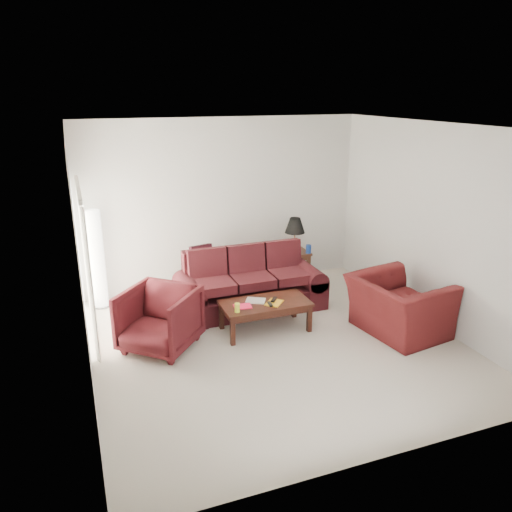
% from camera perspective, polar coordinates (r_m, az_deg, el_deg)
% --- Properties ---
extents(floor, '(5.00, 5.00, 0.00)m').
position_cam_1_polar(floor, '(7.19, 2.40, -9.99)').
color(floor, beige).
rests_on(floor, ground).
extents(blinds, '(0.10, 2.00, 2.16)m').
position_cam_1_polar(blinds, '(7.49, -18.88, -0.80)').
color(blinds, silver).
rests_on(blinds, ground).
extents(sofa, '(2.40, 1.08, 0.97)m').
position_cam_1_polar(sofa, '(8.08, -0.65, -2.89)').
color(sofa, black).
rests_on(sofa, ground).
extents(throw_pillow, '(0.42, 0.27, 0.40)m').
position_cam_1_polar(throw_pillow, '(8.57, -6.22, -0.02)').
color(throw_pillow, black).
rests_on(throw_pillow, sofa).
extents(end_table, '(0.57, 0.57, 0.60)m').
position_cam_1_polar(end_table, '(9.32, 4.15, -1.19)').
color(end_table, brown).
rests_on(end_table, ground).
extents(table_lamp, '(0.46, 0.46, 0.62)m').
position_cam_1_polar(table_lamp, '(9.18, 4.45, 2.49)').
color(table_lamp, '#BD803B').
rests_on(table_lamp, end_table).
extents(clock, '(0.16, 0.08, 0.15)m').
position_cam_1_polar(clock, '(9.06, 3.63, 0.75)').
color(clock, '#B6B7BA').
rests_on(clock, end_table).
extents(blue_canister, '(0.11, 0.11, 0.15)m').
position_cam_1_polar(blue_canister, '(9.11, 6.02, 0.80)').
color(blue_canister, navy).
rests_on(blue_canister, end_table).
extents(picture_frame, '(0.16, 0.18, 0.05)m').
position_cam_1_polar(picture_frame, '(9.35, 2.92, 1.32)').
color(picture_frame, silver).
rests_on(picture_frame, end_table).
extents(floor_lamp, '(0.32, 0.32, 1.66)m').
position_cam_1_polar(floor_lamp, '(8.43, -17.70, -0.37)').
color(floor_lamp, white).
rests_on(floor_lamp, ground).
extents(armchair_left, '(1.33, 1.33, 0.87)m').
position_cam_1_polar(armchair_left, '(7.02, -10.99, -7.12)').
color(armchair_left, '#3D0E12').
rests_on(armchair_left, ground).
extents(armchair_right, '(1.31, 1.44, 0.84)m').
position_cam_1_polar(armchair_right, '(7.62, 15.97, -5.53)').
color(armchair_right, '#430F11').
rests_on(armchair_right, ground).
extents(coffee_table, '(1.42, 0.95, 0.46)m').
position_cam_1_polar(coffee_table, '(7.47, 1.06, -6.87)').
color(coffee_table, black).
rests_on(coffee_table, ground).
extents(magazine_red, '(0.27, 0.22, 0.01)m').
position_cam_1_polar(magazine_red, '(7.22, -1.54, -5.78)').
color(magazine_red, '#E91742').
rests_on(magazine_red, coffee_table).
extents(magazine_white, '(0.35, 0.32, 0.02)m').
position_cam_1_polar(magazine_white, '(7.41, -0.05, -5.11)').
color(magazine_white, beige).
rests_on(magazine_white, coffee_table).
extents(magazine_orange, '(0.34, 0.34, 0.02)m').
position_cam_1_polar(magazine_orange, '(7.33, 2.10, -5.37)').
color(magazine_orange, gold).
rests_on(magazine_orange, coffee_table).
extents(remote_a, '(0.07, 0.16, 0.02)m').
position_cam_1_polar(remote_a, '(7.24, 1.62, -5.51)').
color(remote_a, black).
rests_on(remote_a, coffee_table).
extents(remote_b, '(0.15, 0.18, 0.02)m').
position_cam_1_polar(remote_b, '(7.39, 2.06, -4.98)').
color(remote_b, black).
rests_on(remote_b, coffee_table).
extents(yellow_glass, '(0.10, 0.10, 0.13)m').
position_cam_1_polar(yellow_glass, '(7.04, -2.16, -5.92)').
color(yellow_glass, '#EEFF38').
rests_on(yellow_glass, coffee_table).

